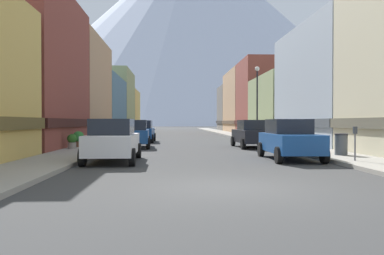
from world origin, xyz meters
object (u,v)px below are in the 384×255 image
at_px(car_left_0, 113,140).
at_px(potted_plant_0, 72,141).
at_px(pedestrian_0, 261,131).
at_px(trash_bin_right, 341,144).
at_px(streetlamp_right, 257,92).
at_px(parking_meter_near, 355,138).
at_px(car_right_1, 252,134).
at_px(potted_plant_1, 78,138).
at_px(car_left_1, 134,134).
at_px(car_left_2, 142,131).
at_px(car_right_0, 289,139).

xyz_separation_m(car_left_0, potted_plant_0, (-3.20, 6.05, -0.32)).
bearing_deg(pedestrian_0, trash_bin_right, -89.63).
bearing_deg(streetlamp_right, parking_meter_near, -88.52).
height_order(car_left_0, car_right_1, same).
bearing_deg(potted_plant_0, car_right_1, 13.21).
xyz_separation_m(car_right_1, parking_meter_near, (1.95, -10.02, 0.11)).
distance_m(parking_meter_near, potted_plant_1, 15.62).
height_order(car_left_1, potted_plant_0, car_left_1).
bearing_deg(pedestrian_0, potted_plant_1, -146.23).
xyz_separation_m(trash_bin_right, streetlamp_right, (-1.00, 12.90, 3.34)).
xyz_separation_m(car_left_0, potted_plant_1, (-3.20, 7.58, -0.22)).
xyz_separation_m(car_left_2, streetlamp_right, (9.15, -1.81, 3.09)).
bearing_deg(car_right_0, car_right_1, 90.00).
height_order(car_left_1, parking_meter_near, car_left_1).
height_order(potted_plant_1, pedestrian_0, pedestrian_0).
xyz_separation_m(car_right_0, potted_plant_1, (-10.80, 6.91, -0.22)).
xyz_separation_m(trash_bin_right, potted_plant_0, (-13.35, 4.90, -0.06)).
bearing_deg(car_right_1, car_left_0, -131.52).
bearing_deg(potted_plant_1, car_left_2, 68.86).
bearing_deg(car_left_1, potted_plant_1, -156.10).
height_order(parking_meter_near, pedestrian_0, pedestrian_0).
height_order(car_right_0, trash_bin_right, car_right_0).
bearing_deg(trash_bin_right, parking_meter_near, -103.08).
bearing_deg(car_right_1, trash_bin_right, -71.09).
xyz_separation_m(car_left_2, pedestrian_0, (10.05, 0.58, 0.00)).
bearing_deg(car_right_0, streetlamp_right, 83.40).
height_order(car_left_0, potted_plant_1, car_left_0).
bearing_deg(potted_plant_1, parking_meter_near, -35.27).
height_order(car_right_1, potted_plant_1, car_right_1).
relative_size(potted_plant_1, streetlamp_right, 0.16).
distance_m(car_left_1, potted_plant_0, 4.37).
height_order(car_left_2, car_right_1, same).
bearing_deg(car_left_0, car_left_1, 89.99).
relative_size(car_right_0, potted_plant_0, 5.36).
xyz_separation_m(car_right_1, streetlamp_right, (1.55, 5.46, 3.09)).
bearing_deg(car_left_0, potted_plant_0, 117.88).
relative_size(car_left_2, trash_bin_right, 4.51).
distance_m(car_right_0, car_right_1, 7.92).
relative_size(potted_plant_0, streetlamp_right, 0.14).
bearing_deg(car_right_1, car_left_1, 176.88).
height_order(car_left_0, car_left_2, same).
relative_size(car_left_0, trash_bin_right, 4.51).
bearing_deg(car_left_1, streetlamp_right, 28.88).
xyz_separation_m(parking_meter_near, potted_plant_0, (-12.75, 7.49, -0.43)).
distance_m(car_right_0, potted_plant_0, 12.07).
bearing_deg(car_right_1, car_left_2, 136.28).
relative_size(car_left_2, streetlamp_right, 0.75).
bearing_deg(potted_plant_1, car_right_1, 5.31).
distance_m(trash_bin_right, pedestrian_0, 15.29).
distance_m(car_left_1, car_right_0, 11.28).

